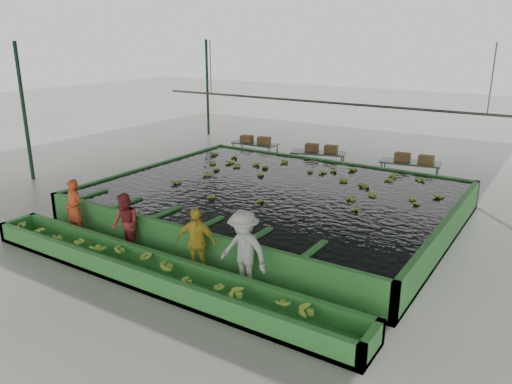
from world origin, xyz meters
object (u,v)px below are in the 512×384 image
Objects in this scene: flotation_tank at (274,201)px; packing_table_right at (409,174)px; worker_b at (126,224)px; worker_c at (196,242)px; packing_table_left at (255,153)px; worker_d at (244,251)px; worker_a at (74,209)px; box_stack_left at (255,143)px; box_stack_right at (414,162)px; sorting_trough at (154,272)px; box_stack_mid at (321,151)px; packing_table_mid at (318,164)px.

flotation_tank is 5.71m from packing_table_right.
worker_b is at bearing -113.88° from packing_table_right.
worker_c is 0.82× the size of packing_table_left.
packing_table_right is (4.17, 9.43, -0.30)m from worker_b.
worker_c is at bearing -176.32° from worker_d.
box_stack_left is at bearing 94.38° from worker_a.
box_stack_right is at bearing 0.14° from packing_table_left.
box_stack_mid reaches higher than sorting_trough.
worker_a reaches higher than sorting_trough.
box_stack_right is (3.55, 0.29, 0.47)m from packing_table_mid.
box_stack_left is at bearing 98.45° from worker_c.
box_stack_left is at bearing 122.47° from worker_b.
flotation_tank is 4.35m from worker_c.
box_stack_left is at bearing 111.32° from sorting_trough.
packing_table_mid reaches higher than packing_table_left.
packing_table_left is at bearing -179.59° from packing_table_right.
worker_d is 9.59m from box_stack_mid.
packing_table_right reaches higher than sorting_trough.
packing_table_mid reaches higher than sorting_trough.
worker_d is at bearing 18.66° from worker_b.
box_stack_mid is (-0.84, 10.01, 0.68)m from sorting_trough.
worker_d is 0.92× the size of packing_table_left.
worker_b is 0.86× the size of worker_d.
box_stack_mid is at bearing 99.76° from flotation_tank.
packing_table_left is at bearing 98.50° from worker_c.
worker_a reaches higher than worker_b.
box_stack_right reaches higher than box_stack_mid.
packing_table_right is 0.49m from box_stack_right.
packing_table_left is 3.18m from box_stack_mid.
packing_table_right reaches higher than packing_table_mid.
worker_a is at bearing -106.62° from box_stack_mid.
worker_d is 11.04m from packing_table_left.
packing_table_mid is at bearing -175.37° from box_stack_right.
worker_c reaches higher than packing_table_left.
worker_b reaches higher than box_stack_mid.
worker_d reaches higher than worker_b.
packing_table_mid is at bearing 103.89° from worker_b.
packing_table_mid is (0.76, 9.11, -0.30)m from worker_b.
box_stack_mid is at bearing 57.17° from packing_table_mid.
sorting_trough is 3.72m from worker_a.
box_stack_right is at bearing 3.10° from box_stack_mid.
worker_c reaches higher than box_stack_mid.
packing_table_mid is (-2.74, 9.11, -0.42)m from worker_d.
box_stack_left is (-4.53, 9.39, 0.09)m from worker_c.
worker_b is at bearing -114.62° from box_stack_right.
sorting_trough is 10.53m from packing_table_right.
worker_c is 9.32m from box_stack_mid.
packing_table_left is at bearing 111.37° from sorting_trough.
worker_a is (-3.59, -4.30, 0.34)m from flotation_tank.
box_stack_right is at bearing 88.75° from worker_d.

